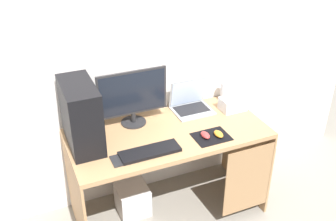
{
  "coord_description": "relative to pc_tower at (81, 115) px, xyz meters",
  "views": [
    {
      "loc": [
        -0.97,
        -2.26,
        2.34
      ],
      "look_at": [
        0.0,
        0.0,
        0.95
      ],
      "focal_mm": 42.15,
      "sensor_mm": 36.0,
      "label": 1
    }
  ],
  "objects": [
    {
      "name": "desk",
      "position": [
        0.62,
        -0.1,
        -0.39
      ],
      "size": [
        1.47,
        0.7,
        0.77
      ],
      "color": "#A37A51",
      "rests_on": "ground_plane"
    },
    {
      "name": "mousepad",
      "position": [
        0.86,
        -0.28,
        -0.23
      ],
      "size": [
        0.26,
        0.2,
        0.0
      ],
      "primitive_type": "cube",
      "color": "black",
      "rests_on": "desk"
    },
    {
      "name": "subwoofer",
      "position": [
        0.33,
        0.01,
        -0.88
      ],
      "size": [
        0.25,
        0.25,
        0.25
      ],
      "primitive_type": "cube",
      "color": "silver",
      "rests_on": "ground_plane"
    },
    {
      "name": "monitor",
      "position": [
        0.41,
        0.12,
        -0.0
      ],
      "size": [
        0.53,
        0.19,
        0.44
      ],
      "color": "#232326",
      "rests_on": "desk"
    },
    {
      "name": "mouse_right",
      "position": [
        0.91,
        -0.29,
        -0.21
      ],
      "size": [
        0.06,
        0.1,
        0.03
      ],
      "primitive_type": "ellipsoid",
      "color": "orange",
      "rests_on": "mousepad"
    },
    {
      "name": "projector",
      "position": [
        1.22,
        0.01,
        -0.18
      ],
      "size": [
        0.2,
        0.14,
        0.1
      ],
      "primitive_type": "cube",
      "color": "white",
      "rests_on": "desk"
    },
    {
      "name": "mouse_left",
      "position": [
        0.82,
        -0.27,
        -0.21
      ],
      "size": [
        0.06,
        0.1,
        0.03
      ],
      "primitive_type": "ellipsoid",
      "color": "#B23333",
      "rests_on": "mousepad"
    },
    {
      "name": "wall_back",
      "position": [
        0.61,
        0.3,
        0.3
      ],
      "size": [
        4.0,
        0.05,
        2.6
      ],
      "color": "silver",
      "rests_on": "ground_plane"
    },
    {
      "name": "pc_tower",
      "position": [
        0.0,
        0.0,
        0.0
      ],
      "size": [
        0.21,
        0.45,
        0.46
      ],
      "primitive_type": "cube",
      "color": "black",
      "rests_on": "desk"
    },
    {
      "name": "cell_phone",
      "position": [
        0.15,
        -0.29,
        -0.23
      ],
      "size": [
        0.07,
        0.13,
        0.01
      ],
      "primitive_type": "cube",
      "color": "#232326",
      "rests_on": "desk"
    },
    {
      "name": "keyboard",
      "position": [
        0.38,
        -0.29,
        -0.22
      ],
      "size": [
        0.42,
        0.14,
        0.02
      ],
      "primitive_type": "cube",
      "color": "black",
      "rests_on": "desk"
    },
    {
      "name": "speaker",
      "position": [
        1.24,
        0.17,
        -0.15
      ],
      "size": [
        0.08,
        0.08,
        0.17
      ],
      "primitive_type": "cylinder",
      "color": "silver",
      "rests_on": "desk"
    },
    {
      "name": "ground_plane",
      "position": [
        0.6,
        -0.09,
        -1.0
      ],
      "size": [
        8.0,
        8.0,
        0.0
      ],
      "primitive_type": "plane",
      "color": "gray"
    },
    {
      "name": "laptop",
      "position": [
        0.91,
        0.15,
        -0.18
      ],
      "size": [
        0.31,
        0.25,
        0.25
      ],
      "color": "#9EA3A8",
      "rests_on": "desk"
    }
  ]
}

